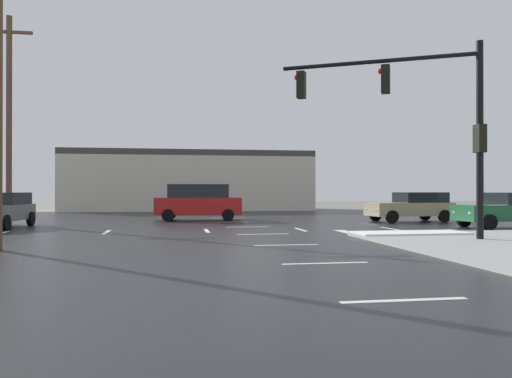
{
  "coord_description": "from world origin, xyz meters",
  "views": [
    {
      "loc": [
        -3.45,
        -21.21,
        1.66
      ],
      "look_at": [
        0.75,
        4.19,
        1.77
      ],
      "focal_mm": 36.01,
      "sensor_mm": 36.0,
      "label": 1
    }
  ],
  "objects_px": {
    "traffic_signal_mast": "(420,108)",
    "suv_red": "(198,201)",
    "sedan_green": "(510,209)",
    "sedan_tan": "(412,206)",
    "sedan_grey": "(0,209)",
    "utility_pole_far": "(9,116)"
  },
  "relations": [
    {
      "from": "traffic_signal_mast",
      "to": "suv_red",
      "type": "xyz_separation_m",
      "value": [
        -6.61,
        13.27,
        -3.31
      ]
    },
    {
      "from": "sedan_green",
      "to": "sedan_tan",
      "type": "relative_size",
      "value": 0.99
    },
    {
      "from": "sedan_tan",
      "to": "suv_red",
      "type": "bearing_deg",
      "value": -21.19
    },
    {
      "from": "suv_red",
      "to": "sedan_green",
      "type": "xyz_separation_m",
      "value": [
        13.48,
        -8.29,
        -0.24
      ]
    },
    {
      "from": "traffic_signal_mast",
      "to": "suv_red",
      "type": "relative_size",
      "value": 1.28
    },
    {
      "from": "suv_red",
      "to": "sedan_tan",
      "type": "height_order",
      "value": "suv_red"
    },
    {
      "from": "traffic_signal_mast",
      "to": "sedan_green",
      "type": "relative_size",
      "value": 1.38
    },
    {
      "from": "sedan_tan",
      "to": "sedan_grey",
      "type": "height_order",
      "value": "same"
    },
    {
      "from": "suv_red",
      "to": "sedan_grey",
      "type": "bearing_deg",
      "value": 30.48
    },
    {
      "from": "sedan_green",
      "to": "sedan_tan",
      "type": "bearing_deg",
      "value": -68.96
    },
    {
      "from": "traffic_signal_mast",
      "to": "sedan_tan",
      "type": "relative_size",
      "value": 1.36
    },
    {
      "from": "sedan_tan",
      "to": "sedan_grey",
      "type": "distance_m",
      "value": 20.44
    },
    {
      "from": "traffic_signal_mast",
      "to": "utility_pole_far",
      "type": "distance_m",
      "value": 19.56
    },
    {
      "from": "suv_red",
      "to": "sedan_tan",
      "type": "xyz_separation_m",
      "value": [
        11.29,
        -3.24,
        -0.24
      ]
    },
    {
      "from": "sedan_green",
      "to": "traffic_signal_mast",
      "type": "bearing_deg",
      "value": 33.63
    },
    {
      "from": "sedan_tan",
      "to": "utility_pole_far",
      "type": "distance_m",
      "value": 21.25
    },
    {
      "from": "utility_pole_far",
      "to": "suv_red",
      "type": "bearing_deg",
      "value": 12.71
    },
    {
      "from": "sedan_green",
      "to": "sedan_tan",
      "type": "distance_m",
      "value": 5.5
    },
    {
      "from": "suv_red",
      "to": "sedan_green",
      "type": "distance_m",
      "value": 15.82
    },
    {
      "from": "sedan_green",
      "to": "sedan_grey",
      "type": "height_order",
      "value": "same"
    },
    {
      "from": "traffic_signal_mast",
      "to": "utility_pole_far",
      "type": "height_order",
      "value": "utility_pole_far"
    },
    {
      "from": "suv_red",
      "to": "sedan_grey",
      "type": "distance_m",
      "value": 10.18
    }
  ]
}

